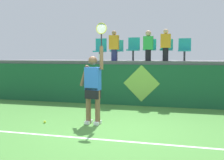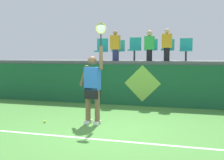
{
  "view_description": "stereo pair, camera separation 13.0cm",
  "coord_description": "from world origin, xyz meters",
  "px_view_note": "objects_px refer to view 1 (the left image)",
  "views": [
    {
      "loc": [
        1.72,
        -6.26,
        1.75
      ],
      "look_at": [
        -0.31,
        1.21,
        1.08
      ],
      "focal_mm": 45.32,
      "sensor_mm": 36.0,
      "label": 1
    },
    {
      "loc": [
        1.85,
        -6.22,
        1.75
      ],
      "look_at": [
        -0.31,
        1.21,
        1.08
      ],
      "focal_mm": 45.32,
      "sensor_mm": 36.0,
      "label": 2
    }
  ],
  "objects_px": {
    "stadium_chair_5": "(185,48)",
    "spectator_1": "(114,45)",
    "stadium_chair_0": "(100,49)",
    "spectator_0": "(166,44)",
    "stadium_chair_2": "(134,48)",
    "water_bottle": "(99,57)",
    "stadium_chair_1": "(117,49)",
    "tennis_player": "(93,86)",
    "stadium_chair_3": "(150,48)",
    "spectator_2": "(148,45)",
    "tennis_ball": "(45,122)",
    "stadium_chair_4": "(167,48)"
  },
  "relations": [
    {
      "from": "water_bottle",
      "to": "stadium_chair_3",
      "type": "height_order",
      "value": "stadium_chair_3"
    },
    {
      "from": "tennis_player",
      "to": "water_bottle",
      "type": "height_order",
      "value": "tennis_player"
    },
    {
      "from": "tennis_player",
      "to": "tennis_ball",
      "type": "distance_m",
      "value": 1.58
    },
    {
      "from": "tennis_ball",
      "to": "stadium_chair_4",
      "type": "xyz_separation_m",
      "value": [
        2.78,
        3.99,
        1.97
      ]
    },
    {
      "from": "spectator_1",
      "to": "stadium_chair_5",
      "type": "bearing_deg",
      "value": 10.37
    },
    {
      "from": "spectator_2",
      "to": "stadium_chair_3",
      "type": "bearing_deg",
      "value": 90.0
    },
    {
      "from": "stadium_chair_4",
      "to": "stadium_chair_5",
      "type": "height_order",
      "value": "stadium_chair_5"
    },
    {
      "from": "tennis_player",
      "to": "stadium_chair_3",
      "type": "bearing_deg",
      "value": 75.96
    },
    {
      "from": "stadium_chair_1",
      "to": "spectator_0",
      "type": "distance_m",
      "value": 1.92
    },
    {
      "from": "stadium_chair_2",
      "to": "stadium_chair_3",
      "type": "relative_size",
      "value": 1.09
    },
    {
      "from": "tennis_ball",
      "to": "stadium_chair_2",
      "type": "relative_size",
      "value": 0.08
    },
    {
      "from": "water_bottle",
      "to": "tennis_player",
      "type": "bearing_deg",
      "value": -75.01
    },
    {
      "from": "spectator_0",
      "to": "spectator_1",
      "type": "distance_m",
      "value": 1.86
    },
    {
      "from": "tennis_player",
      "to": "spectator_0",
      "type": "bearing_deg",
      "value": 64.84
    },
    {
      "from": "tennis_ball",
      "to": "stadium_chair_5",
      "type": "distance_m",
      "value": 5.61
    },
    {
      "from": "spectator_2",
      "to": "stadium_chair_1",
      "type": "bearing_deg",
      "value": 160.9
    },
    {
      "from": "tennis_player",
      "to": "tennis_ball",
      "type": "xyz_separation_m",
      "value": [
        -1.24,
        -0.26,
        -0.94
      ]
    },
    {
      "from": "stadium_chair_2",
      "to": "spectator_0",
      "type": "bearing_deg",
      "value": -20.47
    },
    {
      "from": "stadium_chair_5",
      "to": "spectator_1",
      "type": "bearing_deg",
      "value": -169.63
    },
    {
      "from": "stadium_chair_0",
      "to": "stadium_chair_4",
      "type": "distance_m",
      "value": 2.53
    },
    {
      "from": "stadium_chair_5",
      "to": "spectator_1",
      "type": "height_order",
      "value": "spectator_1"
    },
    {
      "from": "stadium_chair_5",
      "to": "tennis_player",
      "type": "bearing_deg",
      "value": -120.24
    },
    {
      "from": "stadium_chair_2",
      "to": "stadium_chair_5",
      "type": "height_order",
      "value": "stadium_chair_2"
    },
    {
      "from": "water_bottle",
      "to": "spectator_1",
      "type": "height_order",
      "value": "spectator_1"
    },
    {
      "from": "stadium_chair_0",
      "to": "spectator_1",
      "type": "bearing_deg",
      "value": -34.63
    },
    {
      "from": "water_bottle",
      "to": "stadium_chair_5",
      "type": "distance_m",
      "value": 3.09
    },
    {
      "from": "stadium_chair_0",
      "to": "stadium_chair_2",
      "type": "height_order",
      "value": "stadium_chair_2"
    },
    {
      "from": "tennis_ball",
      "to": "stadium_chair_3",
      "type": "bearing_deg",
      "value": 61.46
    },
    {
      "from": "stadium_chair_0",
      "to": "spectator_0",
      "type": "height_order",
      "value": "spectator_0"
    },
    {
      "from": "water_bottle",
      "to": "stadium_chair_3",
      "type": "xyz_separation_m",
      "value": [
        1.75,
        0.66,
        0.34
      ]
    },
    {
      "from": "water_bottle",
      "to": "stadium_chair_4",
      "type": "distance_m",
      "value": 2.47
    },
    {
      "from": "spectator_0",
      "to": "tennis_player",
      "type": "bearing_deg",
      "value": -115.16
    },
    {
      "from": "water_bottle",
      "to": "stadium_chair_2",
      "type": "bearing_deg",
      "value": 30.49
    },
    {
      "from": "stadium_chair_0",
      "to": "water_bottle",
      "type": "bearing_deg",
      "value": -76.26
    },
    {
      "from": "tennis_ball",
      "to": "spectator_2",
      "type": "height_order",
      "value": "spectator_2"
    },
    {
      "from": "stadium_chair_4",
      "to": "spectator_1",
      "type": "bearing_deg",
      "value": -166.4
    },
    {
      "from": "tennis_ball",
      "to": "stadium_chair_5",
      "type": "relative_size",
      "value": 0.08
    },
    {
      "from": "stadium_chair_3",
      "to": "spectator_1",
      "type": "height_order",
      "value": "spectator_1"
    },
    {
      "from": "stadium_chair_1",
      "to": "spectator_2",
      "type": "distance_m",
      "value": 1.33
    },
    {
      "from": "stadium_chair_1",
      "to": "stadium_chair_5",
      "type": "bearing_deg",
      "value": 0.09
    },
    {
      "from": "tennis_player",
      "to": "spectator_2",
      "type": "height_order",
      "value": "spectator_2"
    },
    {
      "from": "spectator_2",
      "to": "tennis_player",
      "type": "bearing_deg",
      "value": -105.78
    },
    {
      "from": "stadium_chair_1",
      "to": "stadium_chair_0",
      "type": "bearing_deg",
      "value": 179.16
    },
    {
      "from": "stadium_chair_0",
      "to": "stadium_chair_1",
      "type": "bearing_deg",
      "value": -0.84
    },
    {
      "from": "water_bottle",
      "to": "stadium_chair_5",
      "type": "height_order",
      "value": "stadium_chair_5"
    },
    {
      "from": "stadium_chair_5",
      "to": "spectator_1",
      "type": "xyz_separation_m",
      "value": [
        -2.49,
        -0.46,
        0.12
      ]
    },
    {
      "from": "stadium_chair_0",
      "to": "spectator_1",
      "type": "height_order",
      "value": "spectator_1"
    },
    {
      "from": "tennis_player",
      "to": "stadium_chair_2",
      "type": "height_order",
      "value": "tennis_player"
    },
    {
      "from": "stadium_chair_2",
      "to": "stadium_chair_3",
      "type": "height_order",
      "value": "stadium_chair_2"
    },
    {
      "from": "stadium_chair_5",
      "to": "stadium_chair_2",
      "type": "bearing_deg",
      "value": 179.93
    }
  ]
}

